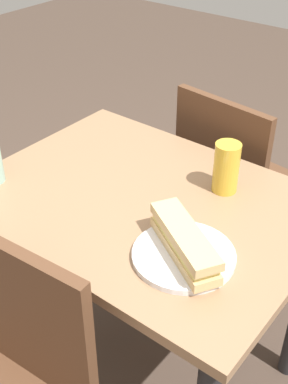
% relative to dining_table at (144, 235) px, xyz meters
% --- Properties ---
extents(ground_plane, '(8.00, 8.00, 0.00)m').
position_rel_dining_table_xyz_m(ground_plane, '(0.00, 0.00, -0.59)').
color(ground_plane, '#47382D').
extents(dining_table, '(0.95, 0.71, 0.73)m').
position_rel_dining_table_xyz_m(dining_table, '(0.00, 0.00, 0.00)').
color(dining_table, '#997251').
rests_on(dining_table, ground).
extents(chair_far, '(0.44, 0.44, 0.85)m').
position_rel_dining_table_xyz_m(chair_far, '(-0.01, 0.55, -0.10)').
color(chair_far, brown).
rests_on(chair_far, ground).
extents(plate_near, '(0.25, 0.25, 0.01)m').
position_rel_dining_table_xyz_m(plate_near, '(0.23, -0.14, 0.14)').
color(plate_near, white).
rests_on(plate_near, dining_table).
extents(baguette_sandwich_near, '(0.26, 0.19, 0.07)m').
position_rel_dining_table_xyz_m(baguette_sandwich_near, '(0.23, -0.14, 0.18)').
color(baguette_sandwich_near, '#DBB77A').
rests_on(baguette_sandwich_near, plate_near).
extents(knife_near, '(0.17, 0.08, 0.01)m').
position_rel_dining_table_xyz_m(knife_near, '(0.24, -0.08, 0.15)').
color(knife_near, silver).
rests_on(knife_near, plate_near).
extents(beer_glass, '(0.07, 0.07, 0.15)m').
position_rel_dining_table_xyz_m(beer_glass, '(0.15, 0.17, 0.21)').
color(beer_glass, gold).
rests_on(beer_glass, dining_table).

